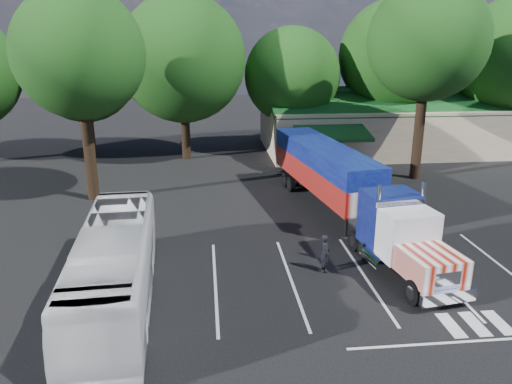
{
  "coord_description": "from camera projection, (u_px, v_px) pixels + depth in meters",
  "views": [
    {
      "loc": [
        -3.44,
        -24.71,
        9.95
      ],
      "look_at": [
        -0.86,
        0.1,
        2.0
      ],
      "focal_mm": 35.0,
      "sensor_mm": 36.0,
      "label": 1
    }
  ],
  "objects": [
    {
      "name": "silver_sedan",
      "position": [
        320.0,
        164.0,
        37.01
      ],
      "size": [
        4.39,
        2.99,
        1.37
      ],
      "primitive_type": "imported",
      "rotation": [
        0.0,
        0.0,
        1.16
      ],
      "color": "#A1A3A8",
      "rests_on": "ground"
    },
    {
      "name": "tree_row_d",
      "position": [
        292.0,
        76.0,
        41.75
      ],
      "size": [
        8.0,
        8.0,
        10.6
      ],
      "color": "black",
      "rests_on": "ground"
    },
    {
      "name": "tour_bus",
      "position": [
        115.0,
        266.0,
        18.89
      ],
      "size": [
        3.17,
        11.19,
        3.08
      ],
      "primitive_type": "imported",
      "rotation": [
        0.0,
        0.0,
        0.05
      ],
      "color": "silver",
      "rests_on": "ground"
    },
    {
      "name": "tree_row_b",
      "position": [
        84.0,
        70.0,
        40.2
      ],
      "size": [
        8.4,
        8.4,
        11.35
      ],
      "color": "black",
      "rests_on": "ground"
    },
    {
      "name": "tree_row_e",
      "position": [
        395.0,
        56.0,
        42.66
      ],
      "size": [
        9.6,
        9.6,
        12.9
      ],
      "color": "black",
      "rests_on": "ground"
    },
    {
      "name": "tree_row_c",
      "position": [
        183.0,
        59.0,
        39.19
      ],
      "size": [
        10.0,
        10.0,
        13.05
      ],
      "color": "black",
      "rests_on": "ground"
    },
    {
      "name": "tree_near_left",
      "position": [
        79.0,
        54.0,
        28.75
      ],
      "size": [
        7.6,
        7.6,
        12.65
      ],
      "color": "black",
      "rests_on": "ground"
    },
    {
      "name": "semi_truck",
      "position": [
        340.0,
        181.0,
        27.37
      ],
      "size": [
        5.06,
        18.73,
        3.9
      ],
      "rotation": [
        0.0,
        0.0,
        0.15
      ],
      "color": "black",
      "rests_on": "ground"
    },
    {
      "name": "woman",
      "position": [
        325.0,
        253.0,
        21.65
      ],
      "size": [
        0.47,
        0.66,
        1.69
      ],
      "primitive_type": "imported",
      "rotation": [
        0.0,
        0.0,
        1.68
      ],
      "color": "black",
      "rests_on": "ground"
    },
    {
      "name": "ground",
      "position": [
        272.0,
        228.0,
        26.77
      ],
      "size": [
        120.0,
        120.0,
        0.0
      ],
      "primitive_type": "plane",
      "color": "black",
      "rests_on": "ground"
    },
    {
      "name": "bicycle",
      "position": [
        337.0,
        192.0,
        31.33
      ],
      "size": [
        0.71,
        1.72,
        0.88
      ],
      "primitive_type": "imported",
      "rotation": [
        0.0,
        0.0,
        -0.08
      ],
      "color": "black",
      "rests_on": "ground"
    },
    {
      "name": "event_hall",
      "position": [
        398.0,
        125.0,
        44.33
      ],
      "size": [
        24.2,
        14.12,
        5.55
      ],
      "color": "beige",
      "rests_on": "ground"
    },
    {
      "name": "tree_near_right",
      "position": [
        428.0,
        41.0,
        33.09
      ],
      "size": [
        8.0,
        8.0,
        13.5
      ],
      "color": "black",
      "rests_on": "ground"
    }
  ]
}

